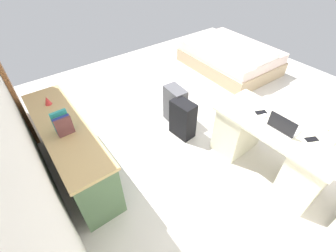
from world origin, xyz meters
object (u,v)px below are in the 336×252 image
object	(u,v)px
figurine_small	(47,101)
desk	(270,147)
credenza	(72,150)
cell_phone_near_laptop	(312,139)
office_chair	(317,122)
suitcase_black	(183,119)
computer_mouse	(264,116)
laptop	(283,126)
suitcase_spare_grey	(175,105)
bed	(230,57)
cell_phone_by_mouse	(261,112)

from	to	relation	value
figurine_small	desk	bearing A→B (deg)	-133.94
credenza	cell_phone_near_laptop	distance (m)	2.74
figurine_small	office_chair	bearing A→B (deg)	-125.42
suitcase_black	computer_mouse	size ratio (longest dim) A/B	5.85
computer_mouse	figurine_small	world-z (taller)	figurine_small
desk	office_chair	bearing A→B (deg)	-97.48
laptop	desk	bearing A→B (deg)	-30.89
suitcase_spare_grey	figurine_small	world-z (taller)	figurine_small
desk	suitcase_spare_grey	size ratio (longest dim) A/B	2.41
desk	credenza	bearing A→B (deg)	54.56
computer_mouse	cell_phone_near_laptop	xyz separation A→B (m)	(-0.54, -0.08, -0.01)
computer_mouse	figurine_small	distance (m)	2.63
bed	suitcase_spare_grey	world-z (taller)	suitcase_spare_grey
desk	suitcase_spare_grey	distance (m)	1.51
bed	figurine_small	size ratio (longest dim) A/B	17.53
cell_phone_by_mouse	desk	bearing A→B (deg)	-162.33
cell_phone_by_mouse	cell_phone_near_laptop	bearing A→B (deg)	-151.38
desk	computer_mouse	bearing A→B (deg)	0.20
desk	credenza	xyz separation A→B (m)	(1.42, 1.99, 0.01)
credenza	laptop	world-z (taller)	laptop
desk	figurine_small	size ratio (longest dim) A/B	13.29
credenza	desk	bearing A→B (deg)	-125.44
credenza	cell_phone_by_mouse	world-z (taller)	credenza
office_chair	laptop	xyz separation A→B (m)	(0.06, 0.90, 0.36)
suitcase_black	figurine_small	bearing A→B (deg)	57.87
credenza	computer_mouse	bearing A→B (deg)	-121.32
suitcase_spare_grey	cell_phone_by_mouse	bearing A→B (deg)	-159.34
bed	suitcase_black	world-z (taller)	suitcase_black
figurine_small	laptop	bearing A→B (deg)	-135.23
desk	laptop	bearing A→B (deg)	149.11
bed	computer_mouse	world-z (taller)	computer_mouse
bed	suitcase_black	size ratio (longest dim) A/B	3.29
laptop	cell_phone_near_laptop	xyz separation A→B (m)	(-0.28, -0.11, -0.04)
suitcase_black	figurine_small	xyz separation A→B (m)	(0.78, 1.53, 0.55)
desk	figurine_small	distance (m)	2.81
credenza	cell_phone_by_mouse	size ratio (longest dim) A/B	13.24
office_chair	figurine_small	distance (m)	3.54
suitcase_black	computer_mouse	bearing A→B (deg)	-159.23
cell_phone_by_mouse	figurine_small	bearing A→B (deg)	75.18
office_chair	cell_phone_near_laptop	distance (m)	0.88
office_chair	desk	bearing A→B (deg)	82.52
office_chair	computer_mouse	world-z (taller)	office_chair
bed	suitcase_spare_grey	size ratio (longest dim) A/B	3.18
cell_phone_by_mouse	figurine_small	world-z (taller)	figurine_small
office_chair	laptop	bearing A→B (deg)	86.26
bed	cell_phone_by_mouse	world-z (taller)	cell_phone_by_mouse
office_chair	bed	world-z (taller)	office_chair
bed	credenza	bearing A→B (deg)	101.49
computer_mouse	bed	bearing A→B (deg)	-43.03
cell_phone_by_mouse	laptop	bearing A→B (deg)	-166.82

